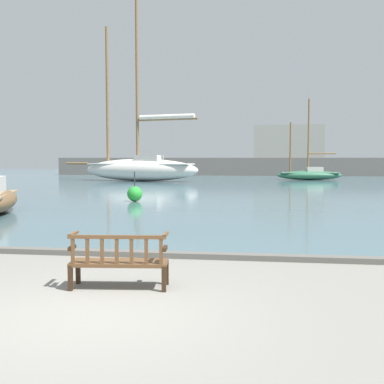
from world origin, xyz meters
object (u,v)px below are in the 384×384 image
at_px(sailboat_outer_starboard, 141,166).
at_px(sailboat_outer_port, 310,174).
at_px(channel_buoy, 135,194).
at_px(park_bench, 119,260).

bearing_deg(sailboat_outer_starboard, sailboat_outer_port, 16.50).
bearing_deg(channel_buoy, park_bench, -76.16).
relative_size(sailboat_outer_starboard, sailboat_outer_port, 2.12).
xyz_separation_m(sailboat_outer_starboard, channel_buoy, (4.80, -20.28, -0.99)).
xyz_separation_m(park_bench, sailboat_outer_starboard, (-8.47, 35.17, 0.97)).
distance_m(park_bench, channel_buoy, 15.33).
xyz_separation_m(park_bench, sailboat_outer_port, (7.07, 39.78, 0.22)).
relative_size(sailboat_outer_port, channel_buoy, 5.41).
distance_m(sailboat_outer_starboard, channel_buoy, 20.87).
height_order(park_bench, channel_buoy, channel_buoy).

